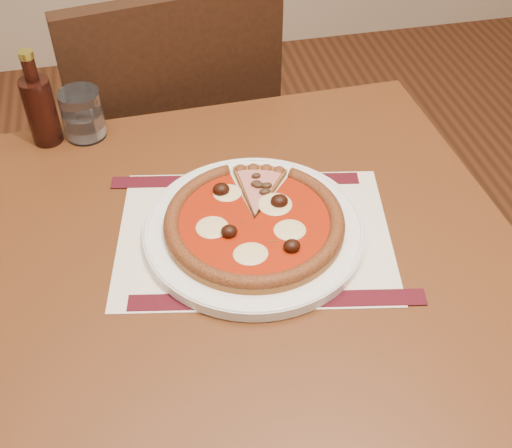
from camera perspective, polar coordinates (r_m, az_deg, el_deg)
The scene contains 8 objects.
table at distance 1.06m, azimuth 0.23°, elevation -5.89°, with size 0.82×0.82×0.75m.
chair_far at distance 1.56m, azimuth -7.52°, elevation 7.32°, with size 0.51×0.51×0.94m.
placemat at distance 1.00m, azimuth -0.15°, elevation -0.98°, with size 0.42×0.30×0.00m, color silver.
plate at distance 0.99m, azimuth -0.15°, elevation -0.57°, with size 0.34×0.34×0.02m, color white.
pizza at distance 0.98m, azimuth -0.15°, elevation 0.24°, with size 0.28×0.28×0.04m.
ham_slice at distance 1.04m, azimuth 0.91°, elevation 3.16°, with size 0.09×0.13×0.02m.
water_glass at distance 1.22m, azimuth -15.17°, elevation 9.40°, with size 0.07×0.07×0.09m, color white.
bottle at distance 1.21m, azimuth -18.63°, elevation 9.78°, with size 0.05×0.05×0.18m.
Camera 1 is at (-0.78, 0.33, 1.45)m, focal length 45.00 mm.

